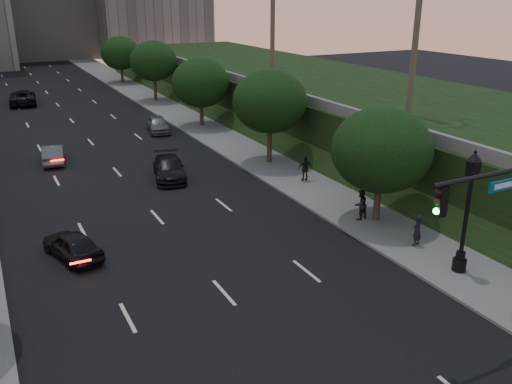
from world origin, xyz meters
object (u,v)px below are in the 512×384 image
street_lamp (466,218)px  sedan_near_right (169,168)px  pedestrian_c (305,168)px  sedan_near_left (72,245)px  sedan_far_right (158,124)px  sedan_far_left (23,97)px  pedestrian_a (417,230)px  sedan_mid_left (53,154)px  pedestrian_b (361,205)px

street_lamp → sedan_near_right: size_ratio=1.17×
sedan_near_right → pedestrian_c: (7.54, -4.89, 0.29)m
street_lamp → sedan_near_right: street_lamp is taller
sedan_near_left → sedan_far_right: size_ratio=0.91×
sedan_near_left → sedan_far_left: 40.76m
sedan_far_left → pedestrian_a: 49.07m
sedan_near_right → sedan_mid_left: bearing=144.9°
street_lamp → pedestrian_c: 13.50m
sedan_near_left → sedan_near_right: size_ratio=0.80×
sedan_mid_left → pedestrian_c: size_ratio=2.45×
street_lamp → sedan_far_left: 51.77m
pedestrian_a → sedan_far_left: bearing=-88.4°
sedan_far_right → street_lamp: bearing=-73.8°
pedestrian_b → sedan_near_right: bearing=-68.8°
street_lamp → sedan_far_left: (-13.19, 50.03, -1.82)m
sedan_near_left → sedan_mid_left: (1.40, 16.23, 0.02)m
sedan_near_left → sedan_far_left: bearing=-108.9°
street_lamp → pedestrian_a: bearing=87.8°
sedan_near_right → pedestrian_a: bearing=-51.3°
sedan_far_left → pedestrian_a: pedestrian_a is taller
pedestrian_b → pedestrian_a: bearing=87.4°
pedestrian_b → pedestrian_c: size_ratio=1.01×
sedan_mid_left → pedestrian_a: pedestrian_a is taller
sedan_far_left → pedestrian_b: pedestrian_b is taller
sedan_mid_left → pedestrian_c: pedestrian_c is taller
pedestrian_a → pedestrian_b: size_ratio=0.93×
sedan_far_right → pedestrian_b: pedestrian_b is taller
sedan_near_left → sedan_near_right: bearing=-147.3°
sedan_near_left → pedestrian_a: (14.90, -6.51, 0.28)m
sedan_near_left → sedan_near_right: (7.72, 8.97, 0.04)m
sedan_near_left → pedestrian_b: (14.47, -2.69, 0.34)m
sedan_near_left → sedan_mid_left: sedan_mid_left is taller
sedan_far_right → pedestrian_a: pedestrian_a is taller
sedan_near_right → sedan_far_right: sedan_far_right is taller
pedestrian_a → pedestrian_c: 10.60m
sedan_mid_left → sedan_far_left: sedan_far_left is taller
sedan_far_left → sedan_far_right: bearing=121.4°
sedan_near_right → pedestrian_c: 8.99m
sedan_near_left → pedestrian_b: pedestrian_b is taller
street_lamp → sedan_mid_left: 28.90m
street_lamp → pedestrian_a: size_ratio=3.58×
street_lamp → sedan_far_right: size_ratio=1.34×
street_lamp → pedestrian_c: (0.47, 13.39, -1.65)m
sedan_mid_left → pedestrian_a: 26.45m
street_lamp → sedan_near_right: bearing=111.1°
street_lamp → sedan_mid_left: street_lamp is taller
pedestrian_b → sedan_far_right: bearing=-90.7°
street_lamp → sedan_near_right: (-7.07, 18.28, -1.94)m
sedan_near_right → pedestrian_c: size_ratio=2.88×
sedan_far_left → pedestrian_c: pedestrian_c is taller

